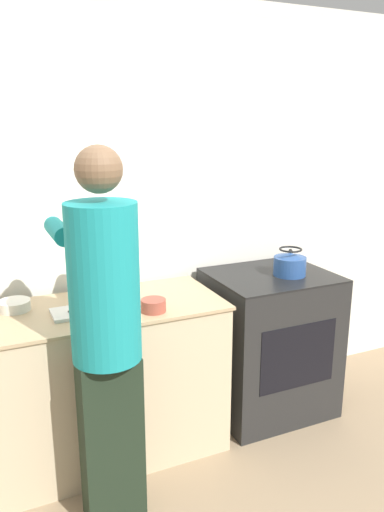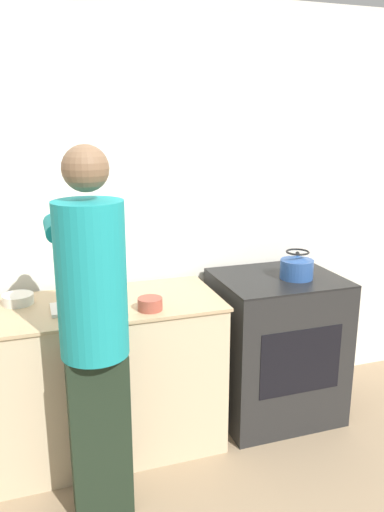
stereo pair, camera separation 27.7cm
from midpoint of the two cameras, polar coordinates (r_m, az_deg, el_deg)
ground_plane at (r=3.03m, az=-6.09°, el=-23.19°), size 12.00×12.00×0.00m
wall_back at (r=3.12m, az=-10.87°, el=4.22°), size 8.00×0.05×2.60m
counter at (r=2.96m, az=-16.19°, el=-14.29°), size 1.69×0.63×0.90m
oven at (r=3.35m, az=6.41°, el=-9.81°), size 0.76×0.64×0.94m
person at (r=2.30m, az=-13.30°, el=-8.24°), size 0.35×0.59×1.79m
cutting_board at (r=2.73m, az=-14.64°, el=-6.08°), size 0.38×0.19×0.02m
knife at (r=2.74m, az=-14.56°, el=-5.73°), size 0.25×0.10×0.01m
kettle at (r=3.15m, az=8.67°, el=-0.94°), size 0.20×0.20×0.17m
bowl_prep at (r=2.87m, az=-22.29°, el=-5.29°), size 0.17×0.17×0.05m
bowl_mixing at (r=2.66m, az=-7.36°, el=-5.67°), size 0.13×0.13×0.07m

